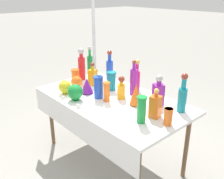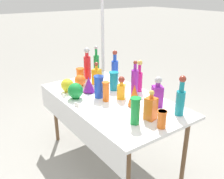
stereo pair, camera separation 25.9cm
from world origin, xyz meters
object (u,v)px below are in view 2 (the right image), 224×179
(tall_bottle_2, at_px, (115,68))
(round_bowl_2, at_px, (80,80))
(tall_bottle_4, at_px, (135,81))
(square_decanter_0, at_px, (97,76))
(fluted_vase_1, at_px, (89,84))
(canopy_pole, at_px, (103,45))
(slender_vase_0, at_px, (99,86))
(slender_vase_5, at_px, (114,80))
(square_decanter_1, at_px, (121,89))
(square_decanter_2, at_px, (157,94))
(round_bowl_0, at_px, (75,91))
(tall_bottle_5, at_px, (96,63))
(slender_vase_1, at_px, (135,110))
(slender_vase_3, at_px, (80,74))
(round_bowl_1, at_px, (67,85))
(fluted_vase_0, at_px, (134,95))
(tall_bottle_0, at_px, (180,99))
(square_decanter_3, at_px, (151,108))
(slender_vase_4, at_px, (162,119))
(slender_vase_2, at_px, (106,91))
(tall_bottle_3, at_px, (139,78))

(tall_bottle_2, relative_size, round_bowl_2, 2.67)
(tall_bottle_4, relative_size, square_decanter_0, 1.40)
(fluted_vase_1, bearing_deg, canopy_pole, 137.31)
(slender_vase_0, distance_m, slender_vase_5, 0.27)
(square_decanter_1, xyz_separation_m, square_decanter_2, (0.35, 0.17, 0.02))
(square_decanter_0, relative_size, round_bowl_0, 1.62)
(tall_bottle_5, distance_m, slender_vase_1, 1.37)
(slender_vase_1, height_order, slender_vase_3, slender_vase_1)
(square_decanter_0, relative_size, round_bowl_1, 1.81)
(fluted_vase_0, bearing_deg, fluted_vase_1, -162.26)
(slender_vase_3, bearing_deg, fluted_vase_1, -14.39)
(square_decanter_2, distance_m, slender_vase_0, 0.62)
(slender_vase_0, bearing_deg, tall_bottle_0, 26.51)
(tall_bottle_2, xyz_separation_m, round_bowl_1, (0.04, -0.68, -0.08))
(square_decanter_3, bearing_deg, tall_bottle_2, 160.45)
(slender_vase_1, xyz_separation_m, slender_vase_3, (-1.19, 0.13, -0.03))
(tall_bottle_2, height_order, slender_vase_5, tall_bottle_2)
(slender_vase_5, bearing_deg, slender_vase_1, -22.87)
(slender_vase_3, distance_m, round_bowl_2, 0.16)
(square_decanter_3, bearing_deg, round_bowl_2, -174.09)
(tall_bottle_0, bearing_deg, square_decanter_3, -108.26)
(tall_bottle_0, distance_m, square_decanter_2, 0.25)
(square_decanter_0, distance_m, canopy_pole, 0.76)
(fluted_vase_0, relative_size, round_bowl_2, 1.58)
(fluted_vase_0, bearing_deg, round_bowl_0, -142.39)
(slender_vase_0, bearing_deg, square_decanter_1, 45.23)
(tall_bottle_4, xyz_separation_m, tall_bottle_5, (-0.82, 0.04, 0.00))
(slender_vase_3, relative_size, slender_vase_4, 1.13)
(tall_bottle_4, distance_m, square_decanter_0, 0.55)
(square_decanter_3, relative_size, fluted_vase_0, 1.24)
(slender_vase_0, bearing_deg, canopy_pole, 144.19)
(slender_vase_1, bearing_deg, square_decanter_1, 154.98)
(tall_bottle_0, xyz_separation_m, tall_bottle_5, (-1.41, -0.00, 0.00))
(slender_vase_2, distance_m, slender_vase_4, 0.71)
(slender_vase_5, bearing_deg, square_decanter_1, -18.48)
(tall_bottle_3, xyz_separation_m, slender_vase_2, (0.01, -0.45, -0.04))
(slender_vase_5, height_order, round_bowl_1, slender_vase_5)
(slender_vase_0, height_order, slender_vase_1, slender_vase_1)
(slender_vase_3, height_order, round_bowl_1, slender_vase_3)
(square_decanter_2, height_order, round_bowl_1, square_decanter_2)
(slender_vase_0, bearing_deg, slender_vase_3, 172.01)
(tall_bottle_4, bearing_deg, fluted_vase_0, -40.58)
(tall_bottle_4, bearing_deg, slender_vase_1, -39.84)
(square_decanter_2, height_order, canopy_pole, canopy_pole)
(square_decanter_2, bearing_deg, slender_vase_2, -139.62)
(slender_vase_4, bearing_deg, tall_bottle_3, 152.12)
(square_decanter_3, bearing_deg, slender_vase_1, -96.95)
(slender_vase_0, distance_m, canopy_pole, 1.14)
(slender_vase_2, relative_size, round_bowl_0, 1.21)
(fluted_vase_0, bearing_deg, slender_vase_2, -148.66)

